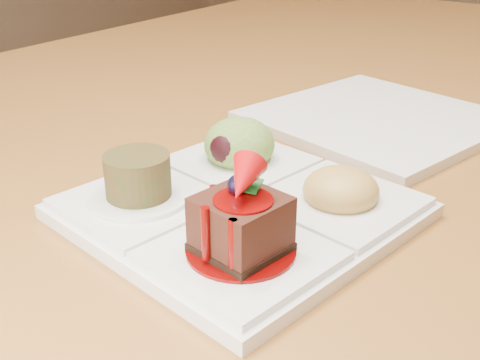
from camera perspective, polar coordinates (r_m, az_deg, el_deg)
The scene contains 3 objects.
dining_table at distance 0.91m, azimuth 3.79°, elevation 5.07°, with size 1.00×1.80×0.75m.
sampler_plate at distance 0.50m, azimuth 0.12°, elevation -1.44°, with size 0.28×0.28×0.10m.
second_plate at distance 0.74m, azimuth 12.87°, elevation 5.63°, with size 0.25×0.25×0.01m, color silver.
Camera 1 is at (0.44, -0.73, 0.99)m, focal length 45.00 mm.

